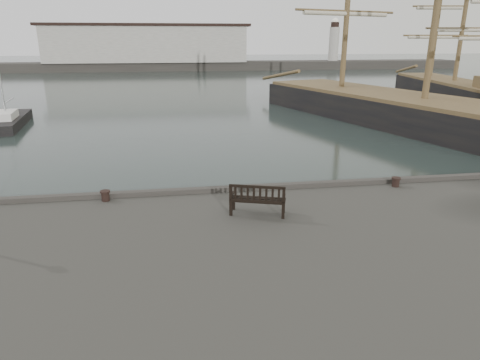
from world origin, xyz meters
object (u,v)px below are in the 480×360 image
object	(u,v)px
yacht_d	(9,124)
tall_ship_main	(422,120)
bollard_left	(105,196)
tall_ship_far	(452,95)
bench	(258,205)
bollard_right	(396,182)

from	to	relation	value
yacht_d	tall_ship_main	bearing A→B (deg)	-18.01
bollard_left	tall_ship_far	xyz separation A→B (m)	(36.34, 33.05, -1.03)
tall_ship_far	tall_ship_main	bearing A→B (deg)	-121.59
yacht_d	tall_ship_main	xyz separation A→B (m)	(34.51, -6.51, 0.49)
bollard_left	bench	bearing A→B (deg)	-21.90
tall_ship_main	tall_ship_far	distance (m)	20.46
bench	bollard_right	xyz separation A→B (m)	(5.97, 1.94, -0.15)
bollard_right	tall_ship_far	distance (m)	41.67
bench	yacht_d	bearing A→B (deg)	140.34
tall_ship_main	tall_ship_far	size ratio (longest dim) A/B	1.49
bench	tall_ship_far	world-z (taller)	tall_ship_far
bollard_left	tall_ship_far	size ratio (longest dim) A/B	0.01
yacht_d	tall_ship_main	size ratio (longest dim) A/B	0.30
bollard_left	yacht_d	bearing A→B (deg)	115.57
bollard_left	tall_ship_main	distance (m)	28.95
bollard_right	tall_ship_far	xyz separation A→B (m)	(25.16, 33.20, -1.02)
bollard_left	yacht_d	size ratio (longest dim) A/B	0.03
bench	bollard_right	size ratio (longest dim) A/B	5.19
bollard_right	bench	bearing A→B (deg)	-161.98
tall_ship_far	bench	bearing A→B (deg)	-122.49
bollard_right	tall_ship_main	size ratio (longest dim) A/B	0.01
bollard_left	tall_ship_main	bearing A→B (deg)	37.30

